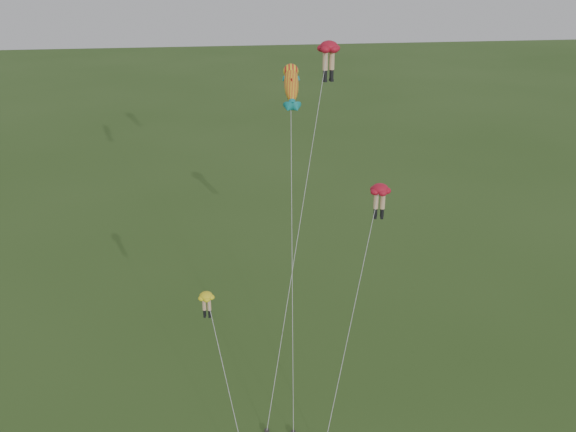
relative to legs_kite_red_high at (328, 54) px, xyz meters
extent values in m
plane|color=#304E1C|center=(-4.72, -12.82, -19.31)|extent=(300.00, 300.00, 0.00)
ellipsoid|color=red|center=(0.08, 0.18, 0.47)|extent=(1.89, 1.89, 0.78)
cylinder|color=#EAB78A|center=(-0.15, 0.12, -0.44)|extent=(0.34, 0.34, 1.19)
cylinder|color=black|center=(-0.15, 0.12, -1.33)|extent=(0.27, 0.27, 0.59)
cube|color=black|center=(-0.15, 0.12, -1.72)|extent=(0.27, 0.38, 0.17)
cylinder|color=#EAB78A|center=(0.31, 0.24, -0.44)|extent=(0.34, 0.34, 1.19)
cylinder|color=black|center=(0.31, 0.24, -1.33)|extent=(0.27, 0.27, 0.59)
cube|color=black|center=(0.31, 0.24, -1.72)|extent=(0.27, 0.38, 0.17)
cylinder|color=silver|center=(-2.69, -6.32, -9.12)|extent=(5.57, 13.05, 19.95)
cube|color=black|center=(-5.45, -12.83, -19.19)|extent=(0.25, 0.35, 0.24)
ellipsoid|color=red|center=(2.64, -4.85, -7.63)|extent=(1.61, 1.61, 0.69)
cylinder|color=#EAB78A|center=(2.43, -4.81, -8.45)|extent=(0.31, 0.31, 1.06)
cylinder|color=black|center=(2.43, -4.81, -9.24)|extent=(0.24, 0.24, 0.53)
cube|color=black|center=(2.43, -4.81, -9.58)|extent=(0.23, 0.33, 0.15)
cylinder|color=#EAB78A|center=(2.84, -4.89, -8.45)|extent=(0.31, 0.31, 1.06)
cylinder|color=black|center=(2.84, -4.89, -9.24)|extent=(0.24, 0.24, 0.53)
cube|color=black|center=(2.84, -4.89, -9.58)|extent=(0.23, 0.33, 0.15)
cylinder|color=silver|center=(0.04, -9.91, -13.19)|extent=(5.23, 10.16, 11.81)
ellipsoid|color=yellow|center=(-8.49, -11.22, -10.90)|extent=(1.08, 1.08, 0.46)
cylinder|color=#EAB78A|center=(-8.63, -11.19, -11.43)|extent=(0.20, 0.20, 0.70)
cylinder|color=black|center=(-8.63, -11.19, -11.96)|extent=(0.16, 0.16, 0.35)
cube|color=black|center=(-8.63, -11.19, -12.18)|extent=(0.15, 0.22, 0.10)
cylinder|color=#EAB78A|center=(-8.36, -11.25, -11.43)|extent=(0.20, 0.20, 0.70)
cylinder|color=black|center=(-8.36, -11.25, -11.96)|extent=(0.16, 0.16, 0.35)
cube|color=black|center=(-8.36, -11.25, -12.18)|extent=(0.15, 0.22, 0.10)
cylinder|color=silver|center=(-7.56, -14.16, -14.88)|extent=(1.90, 5.92, 8.43)
ellipsoid|color=yellow|center=(-3.25, -6.47, -0.47)|extent=(1.13, 2.72, 2.34)
sphere|color=yellow|center=(-3.25, -6.47, -0.47)|extent=(1.01, 1.34, 1.26)
cone|color=teal|center=(-3.25, -6.47, -0.47)|extent=(0.80, 1.22, 1.22)
cone|color=teal|center=(-3.25, -6.47, -0.47)|extent=(0.80, 1.22, 1.22)
cone|color=teal|center=(-3.25, -6.47, -0.47)|extent=(0.46, 0.69, 0.68)
cone|color=teal|center=(-3.25, -6.47, -0.47)|extent=(0.46, 0.69, 0.68)
cone|color=red|center=(-3.25, -6.47, -0.47)|extent=(0.50, 0.69, 0.66)
cylinder|color=silver|center=(-3.60, -9.81, -9.78)|extent=(0.74, 6.71, 18.63)
camera|label=1|loc=(-7.84, -41.68, 6.72)|focal=40.00mm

